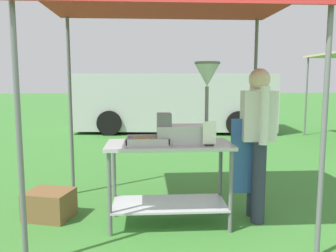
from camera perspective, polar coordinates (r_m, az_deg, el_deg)
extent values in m
plane|color=#3D7F33|center=(8.19, -1.20, -3.00)|extent=(70.00, 70.00, 0.00)
cylinder|color=slate|center=(2.87, -23.44, -0.05)|extent=(0.04, 0.04, 2.27)
cylinder|color=slate|center=(3.05, 24.39, 0.32)|extent=(0.04, 0.04, 2.27)
cylinder|color=slate|center=(4.61, -15.80, 2.88)|extent=(0.04, 0.04, 2.27)
cylinder|color=slate|center=(4.73, 14.06, 3.04)|extent=(0.04, 0.04, 2.27)
cube|color=#B7B7BC|center=(3.50, 0.20, -3.12)|extent=(1.27, 0.58, 0.04)
cube|color=#B7B7BC|center=(3.66, 0.20, -12.72)|extent=(1.17, 0.53, 0.02)
cylinder|color=slate|center=(3.39, -9.61, -11.08)|extent=(0.04, 0.04, 0.82)
cylinder|color=slate|center=(3.46, 10.32, -10.67)|extent=(0.04, 0.04, 0.82)
cylinder|color=slate|center=(3.84, -8.86, -8.83)|extent=(0.04, 0.04, 0.82)
cylinder|color=slate|center=(3.91, 8.63, -8.54)|extent=(0.04, 0.04, 0.82)
cube|color=#B7B7BC|center=(3.45, -3.36, -2.87)|extent=(0.42, 0.31, 0.01)
cube|color=#B7B7BC|center=(3.30, -3.35, -2.72)|extent=(0.42, 0.01, 0.06)
cube|color=#B7B7BC|center=(3.59, -3.37, -1.88)|extent=(0.42, 0.01, 0.06)
cube|color=#B7B7BC|center=(3.45, -6.76, -2.30)|extent=(0.01, 0.31, 0.06)
cube|color=#B7B7BC|center=(3.45, 0.03, -2.25)|extent=(0.01, 0.31, 0.06)
torus|color=gold|center=(3.40, -5.90, -2.69)|extent=(0.11, 0.11, 0.03)
torus|color=gold|center=(3.54, -4.93, -2.27)|extent=(0.12, 0.12, 0.03)
torus|color=gold|center=(3.44, -0.83, -2.52)|extent=(0.11, 0.11, 0.03)
torus|color=gold|center=(3.37, -4.27, -2.75)|extent=(0.10, 0.10, 0.03)
torus|color=gold|center=(3.51, -1.98, -2.34)|extent=(0.11, 0.11, 0.03)
torus|color=gold|center=(3.52, -3.56, -2.31)|extent=(0.12, 0.12, 0.03)
torus|color=gold|center=(3.42, -2.80, -2.59)|extent=(0.11, 0.11, 0.03)
torus|color=gold|center=(3.36, -1.18, -2.76)|extent=(0.10, 0.10, 0.03)
cube|color=#B7B7BC|center=(3.50, 2.79, -1.33)|extent=(0.56, 0.28, 0.18)
cube|color=slate|center=(3.46, -0.65, 1.09)|extent=(0.14, 0.22, 0.12)
cylinder|color=slate|center=(3.50, 6.40, 3.32)|extent=(0.04, 0.04, 0.39)
cone|color=#B7B7BC|center=(3.49, 6.48, 8.31)|extent=(0.24, 0.24, 0.22)
cylinder|color=slate|center=(3.50, 6.50, 10.30)|extent=(0.25, 0.25, 0.02)
cube|color=black|center=(3.37, 6.83, -3.12)|extent=(0.08, 0.05, 0.02)
cube|color=white|center=(3.35, 6.86, -1.13)|extent=(0.13, 0.02, 0.22)
cylinder|color=#2D3347|center=(3.76, 14.74, -9.05)|extent=(0.14, 0.14, 0.86)
cylinder|color=#2D3347|center=(3.94, 13.98, -8.24)|extent=(0.14, 0.14, 0.86)
cube|color=silver|center=(3.72, 14.69, 1.64)|extent=(0.35, 0.24, 0.52)
cube|color=#335BA3|center=(3.76, 12.70, -4.90)|extent=(0.32, 0.04, 0.80)
cylinder|color=silver|center=(3.51, 15.63, 1.69)|extent=(0.09, 0.09, 0.58)
cylinder|color=silver|center=(3.93, 13.87, 2.34)|extent=(0.09, 0.09, 0.58)
sphere|color=beige|center=(3.70, 14.88, 7.49)|extent=(0.22, 0.22, 0.22)
cube|color=brown|center=(4.05, -18.97, -12.14)|extent=(0.55, 0.50, 0.30)
cube|color=#BCBCC1|center=(10.30, 1.03, 4.13)|extent=(5.83, 2.45, 1.60)
cube|color=#1E2833|center=(10.49, 13.29, 6.18)|extent=(0.26, 1.62, 0.70)
cylinder|color=black|center=(11.38, 10.01, 1.55)|extent=(0.70, 0.31, 0.68)
cylinder|color=black|center=(9.55, 11.53, 0.41)|extent=(0.70, 0.31, 0.68)
cylinder|color=black|center=(11.44, -7.73, 1.63)|extent=(0.70, 0.31, 0.68)
cylinder|color=black|center=(9.62, -9.61, 0.51)|extent=(0.70, 0.31, 0.68)
cylinder|color=slate|center=(10.15, 21.86, 4.46)|extent=(0.04, 0.04, 2.10)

